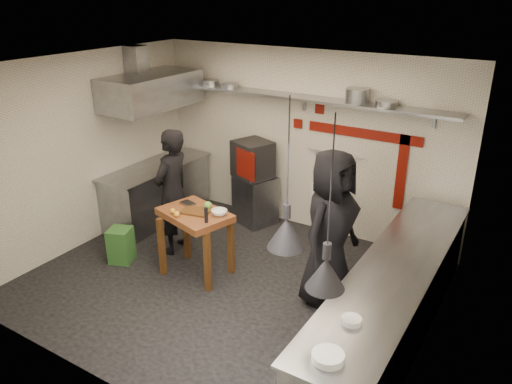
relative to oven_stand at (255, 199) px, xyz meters
The scene contains 47 objects.
floor 1.94m from the oven_stand, 69.12° to the right, with size 5.00×5.00×0.00m, color black.
ceiling 3.06m from the oven_stand, 69.12° to the right, with size 5.00×5.00×0.00m, color silver.
wall_back 1.25m from the oven_stand, 26.07° to the left, with size 5.00×0.04×2.80m, color beige.
wall_front 4.05m from the oven_stand, 80.10° to the right, with size 5.00×0.04×2.80m, color beige.
wall_left 2.73m from the oven_stand, 135.88° to the right, with size 0.04×4.20×2.80m, color beige.
wall_right 3.77m from the oven_stand, 29.13° to the right, with size 0.04×4.20×2.80m, color beige.
red_band_horiz 2.09m from the oven_stand, 10.81° to the left, with size 1.70×0.02×0.14m, color #620F08.
red_band_vert 2.38m from the oven_stand, ahead, with size 0.14×0.02×1.10m, color #620F08.
red_tile_a 1.83m from the oven_stand, 18.54° to the left, with size 0.14×0.02×0.14m, color #620F08.
red_tile_b 1.44m from the oven_stand, 28.35° to the left, with size 0.14×0.02×0.14m, color #620F08.
back_shelf 1.85m from the oven_stand, 12.55° to the left, with size 4.60×0.34×0.04m, color slate.
shelf_bracket_left 2.05m from the oven_stand, 166.22° to the left, with size 0.04×0.06×0.24m, color slate.
shelf_bracket_mid 1.78m from the oven_stand, 23.98° to the left, with size 0.04×0.06×0.24m, color slate.
shelf_bracket_right 3.06m from the oven_stand, ahead, with size 0.04×0.06×0.24m, color slate.
pan_far_left 2.02m from the oven_stand, behind, with size 0.27×0.27×0.09m, color slate.
pan_mid_left 1.87m from the oven_stand, 165.04° to the left, with size 0.26×0.26×0.07m, color slate.
stock_pot 2.41m from the oven_stand, ahead, with size 0.32×0.32×0.20m, color slate.
pan_right 2.65m from the oven_stand, ahead, with size 0.29×0.29×0.08m, color slate.
oven_stand is the anchor object (origin of this frame).
combi_oven 0.69m from the oven_stand, 167.18° to the right, with size 0.55×0.51×0.58m, color black.
oven_door 0.75m from the oven_stand, 90.75° to the right, with size 0.44×0.03×0.46m, color #620F08.
oven_glass 0.74m from the oven_stand, 87.54° to the right, with size 0.40×0.02×0.34m, color black.
hand_sink 1.29m from the oven_stand, ahead, with size 0.46×0.34×0.22m, color silver.
sink_tap 1.36m from the oven_stand, ahead, with size 0.03×0.03×0.14m, color slate.
sink_drain 1.23m from the oven_stand, ahead, with size 0.06×0.06×0.66m, color slate.
utensil_rail 1.56m from the oven_stand, 13.33° to the left, with size 0.02×0.02×0.90m, color slate.
counter_right 3.33m from the oven_stand, 32.06° to the right, with size 0.70×3.80×0.90m, color slate.
counter_right_top 3.37m from the oven_stand, 32.06° to the right, with size 0.76×3.90×0.03m, color slate.
plate_stack 4.46m from the oven_stand, 50.86° to the right, with size 0.26×0.26×0.07m, color silver.
small_bowl_right 4.05m from the oven_stand, 46.23° to the right, with size 0.18×0.18×0.05m, color silver.
counter_left 1.64m from the oven_stand, 153.99° to the right, with size 0.70×1.90×0.90m, color slate.
counter_left_top 1.72m from the oven_stand, 153.99° to the right, with size 0.76×2.00×0.03m, color slate.
extractor_hood 2.37m from the oven_stand, 153.20° to the right, with size 0.78×1.60×0.50m, color slate.
hood_duct 2.82m from the oven_stand, 156.75° to the right, with size 0.28×0.28×0.50m, color slate.
green_bin 2.29m from the oven_stand, 114.23° to the right, with size 0.30×0.30×0.50m, color #2D6128.
prep_table 1.79m from the oven_stand, 84.39° to the right, with size 0.92×0.64×0.92m, color brown, non-canonical shape.
cutting_board 1.87m from the oven_stand, 83.75° to the right, with size 0.36×0.25×0.03m, color #4E2D13.
pepper_mill 2.11m from the oven_stand, 75.71° to the right, with size 0.05×0.05×0.20m, color black.
lemon_a 2.05m from the oven_stand, 90.70° to the right, with size 0.07×0.07×0.07m, color orange.
lemon_b 2.10m from the oven_stand, 87.81° to the right, with size 0.08×0.08×0.08m, color orange.
veg_ball 1.74m from the oven_stand, 80.58° to the right, with size 0.11×0.11×0.11m, color #5E9734.
steel_tray 1.73m from the oven_stand, 91.53° to the right, with size 0.19×0.13×0.03m, color slate.
bowl 1.85m from the oven_stand, 73.42° to the right, with size 0.21×0.21×0.07m, color silver.
heat_lamp_near 3.79m from the oven_stand, 53.36° to the right, with size 0.36×0.36×1.42m, color black, non-canonical shape.
heat_lamp_far 4.36m from the oven_stand, 50.03° to the right, with size 0.33×0.33×1.47m, color black, non-canonical shape.
chef_left 1.59m from the oven_stand, 109.78° to the right, with size 0.67×0.44×1.84m, color black.
chef_right 2.46m from the oven_stand, 36.49° to the right, with size 0.96×0.62×1.96m, color black.
Camera 1 is at (3.27, -4.59, 3.64)m, focal length 35.00 mm.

